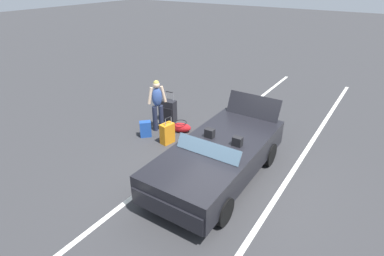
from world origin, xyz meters
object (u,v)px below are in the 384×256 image
at_px(traveler_person, 157,103).
at_px(duffel_bag, 181,127).
at_px(suitcase_small_carryon, 146,129).
at_px(convertible_car, 214,161).
at_px(suitcase_large_black, 169,111).
at_px(suitcase_medium_bright, 167,133).

bearing_deg(traveler_person, duffel_bag, 58.62).
relative_size(suitcase_small_carryon, traveler_person, 0.30).
distance_m(duffel_bag, traveler_person, 1.07).
bearing_deg(suitcase_small_carryon, traveler_person, 130.46).
bearing_deg(suitcase_small_carryon, convertible_car, 28.23).
xyz_separation_m(suitcase_small_carryon, duffel_bag, (-0.84, 0.72, -0.09)).
bearing_deg(suitcase_large_black, convertible_car, 48.45).
relative_size(suitcase_large_black, duffel_bag, 1.46).
xyz_separation_m(suitcase_medium_bright, duffel_bag, (-0.79, -0.07, -0.15)).
relative_size(suitcase_medium_bright, duffel_bag, 1.21).
height_order(duffel_bag, traveler_person, traveler_person).
height_order(convertible_car, suitcase_large_black, convertible_car).
distance_m(suitcase_small_carryon, traveler_person, 0.89).
height_order(suitcase_small_carryon, traveler_person, traveler_person).
relative_size(suitcase_small_carryon, duffel_bag, 0.71).
xyz_separation_m(convertible_car, traveler_person, (-1.42, -2.86, 0.34)).
bearing_deg(duffel_bag, traveler_person, -68.17).
bearing_deg(convertible_car, traveler_person, -116.96).
relative_size(suitcase_medium_bright, traveler_person, 0.52).
xyz_separation_m(suitcase_medium_bright, traveler_person, (-0.52, -0.76, 0.62)).
bearing_deg(suitcase_small_carryon, suitcase_large_black, 137.83).
bearing_deg(duffel_bag, suitcase_medium_bright, 5.41).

